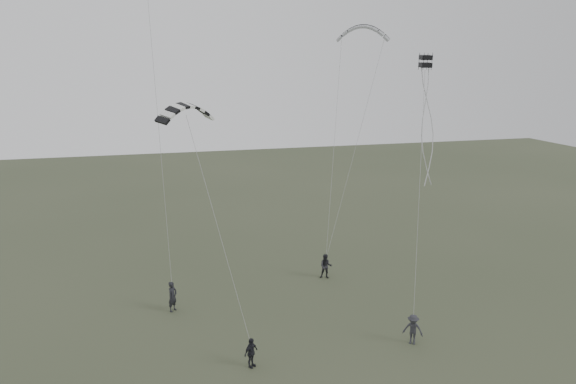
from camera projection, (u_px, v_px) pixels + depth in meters
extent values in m
plane|color=#3A432C|center=(303.00, 339.00, 32.08)|extent=(140.00, 140.00, 0.00)
imported|color=black|center=(173.00, 296.00, 35.50)|extent=(0.83, 0.84, 1.96)
imported|color=black|center=(326.00, 266.00, 40.89)|extent=(1.06, 0.94, 1.83)
imported|color=black|center=(251.00, 353.00, 29.00)|extent=(0.99, 0.88, 1.61)
imported|color=#2A2B30|center=(413.00, 329.00, 31.38)|extent=(1.29, 1.19, 1.74)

